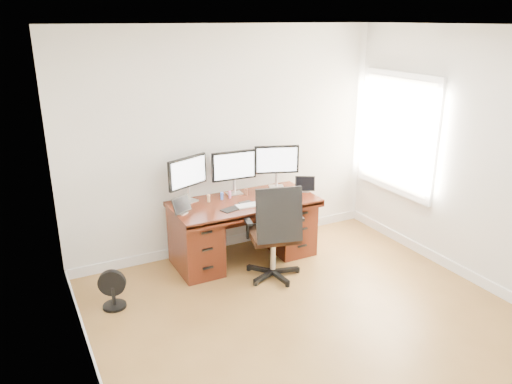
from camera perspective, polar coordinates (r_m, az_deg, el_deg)
name	(u,v)px	position (r m, az deg, el deg)	size (l,w,h in m)	color
ground	(331,339)	(4.77, 8.62, -16.30)	(4.50, 4.50, 0.00)	olive
back_wall	(227,142)	(6.00, -3.29, 5.71)	(4.00, 0.10, 2.70)	white
right_wall	(495,165)	(5.58, 25.65, 2.81)	(0.10, 4.50, 2.70)	white
desk	(243,227)	(5.94, -1.46, -4.06)	(1.70, 0.80, 0.75)	#481B0E
office_chair	(274,248)	(5.51, 2.10, -6.41)	(0.72, 0.72, 1.12)	black
floor_fan	(113,290)	(5.25, -16.03, -10.72)	(0.27, 0.23, 0.40)	black
monitor_left	(188,174)	(5.71, -7.81, 2.09)	(0.52, 0.24, 0.53)	silver
monitor_center	(234,167)	(5.91, -2.52, 2.86)	(0.55, 0.15, 0.53)	silver
monitor_right	(277,161)	(6.17, 2.38, 3.56)	(0.53, 0.22, 0.53)	silver
tablet_left	(182,206)	(5.44, -8.46, -1.59)	(0.24, 0.17, 0.19)	silver
tablet_right	(305,185)	(6.09, 5.66, 0.81)	(0.24, 0.18, 0.19)	silver
keyboard	(249,205)	(5.63, -0.75, -1.50)	(0.31, 0.13, 0.01)	white
trackpad	(272,201)	(5.76, 1.88, -1.06)	(0.12, 0.12, 0.01)	silver
drawing_tablet	(230,210)	(5.51, -2.95, -2.01)	(0.20, 0.13, 0.01)	black
phone	(245,202)	(5.72, -1.26, -1.20)	(0.14, 0.07, 0.01)	black
figurine_yellow	(209,198)	(5.76, -5.44, -0.64)	(0.04, 0.04, 0.10)	#DEB278
figurine_blue	(222,195)	(5.81, -3.92, -0.39)	(0.04, 0.04, 0.10)	#4C70E1
figurine_pink	(230,194)	(5.85, -3.01, -0.24)	(0.04, 0.04, 0.10)	pink
figurine_brown	(246,191)	(5.94, -1.13, 0.08)	(0.04, 0.04, 0.10)	brown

